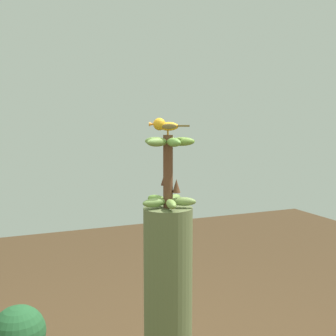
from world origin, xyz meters
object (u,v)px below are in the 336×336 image
object	(u,v)px
perched_bird	(164,125)
banana_tree	(168,326)
banana_bunch	(168,172)
tropical_shrub	(18,333)

from	to	relation	value
perched_bird	banana_tree	bearing A→B (deg)	176.17
banana_tree	banana_bunch	size ratio (longest dim) A/B	3.43
banana_tree	tropical_shrub	world-z (taller)	banana_tree
banana_bunch	tropical_shrub	distance (m)	1.45
tropical_shrub	perched_bird	bearing A→B (deg)	125.83
banana_bunch	tropical_shrub	size ratio (longest dim) A/B	0.79
banana_bunch	tropical_shrub	world-z (taller)	banana_bunch
banana_tree	perched_bird	xyz separation A→B (m)	(0.02, -0.00, 0.92)
banana_bunch	perched_bird	size ratio (longest dim) A/B	1.91
banana_tree	banana_bunch	distance (m)	0.71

